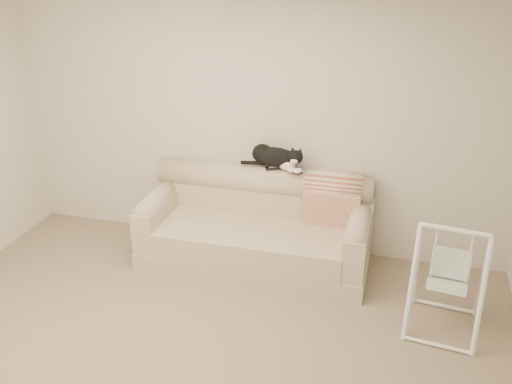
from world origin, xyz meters
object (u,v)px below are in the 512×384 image
Objects in this scene: sofa at (257,228)px; remote_a at (274,168)px; remote_b at (296,170)px; baby_swing at (448,279)px; tuxedo_cat at (276,157)px.

sofa is 0.62m from remote_a.
baby_swing reaches higher than remote_b.
sofa is at bearing -144.50° from remote_b.
tuxedo_cat reaches higher than baby_swing.
baby_swing is (1.65, -0.89, -0.45)m from remote_a.
remote_a is 0.29× the size of tuxedo_cat.
remote_b is 0.17× the size of baby_swing.
sofa is 1.88m from baby_swing.
baby_swing reaches higher than remote_a.
remote_b reaches higher than sofa.
baby_swing is at bearing -31.74° from remote_b.
tuxedo_cat is 1.95m from baby_swing.
baby_swing reaches higher than sofa.
tuxedo_cat is at bearing 63.95° from sofa.
sofa is 0.69m from remote_b.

